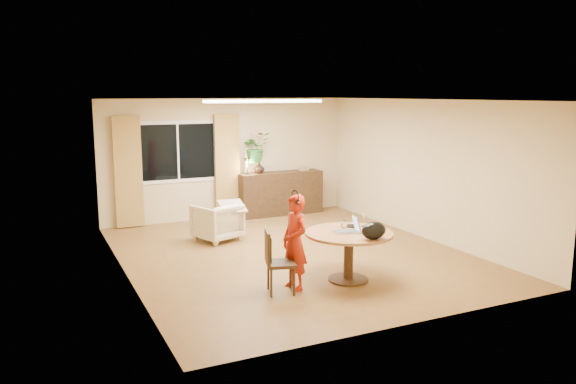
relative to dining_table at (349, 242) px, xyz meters
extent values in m
plane|color=brown|center=(-0.15, 1.57, -0.57)|extent=(6.50, 6.50, 0.00)
plane|color=white|center=(-0.15, 1.57, 2.03)|extent=(6.50, 6.50, 0.00)
plane|color=tan|center=(-0.15, 4.82, 0.73)|extent=(5.50, 0.00, 5.50)
plane|color=tan|center=(-2.90, 1.57, 0.73)|extent=(0.00, 6.50, 6.50)
plane|color=tan|center=(2.60, 1.57, 0.73)|extent=(0.00, 6.50, 6.50)
cube|color=white|center=(-1.25, 4.81, 0.93)|extent=(1.70, 0.02, 1.30)
cube|color=black|center=(-1.25, 4.80, 0.93)|extent=(1.55, 0.01, 1.15)
cube|color=white|center=(-1.25, 4.80, 0.93)|extent=(0.04, 0.01, 1.15)
cube|color=olive|center=(-2.30, 4.73, 0.57)|extent=(0.55, 0.08, 2.25)
cube|color=olive|center=(-0.20, 4.73, 0.57)|extent=(0.55, 0.08, 2.25)
cube|color=white|center=(-0.15, 2.77, 1.99)|extent=(2.20, 0.35, 0.05)
cylinder|color=brown|center=(0.00, 0.00, 0.14)|extent=(1.28, 1.28, 0.04)
cylinder|color=black|center=(0.00, 0.00, -0.23)|extent=(0.14, 0.14, 0.69)
cylinder|color=black|center=(0.00, 0.00, -0.56)|extent=(0.59, 0.59, 0.03)
imported|color=red|center=(-0.86, 0.03, 0.10)|extent=(0.52, 0.37, 1.34)
imported|color=#C1AD99|center=(-1.01, 3.02, -0.23)|extent=(0.96, 0.98, 0.69)
cube|color=black|center=(0.99, 4.58, -0.09)|extent=(1.93, 0.47, 0.97)
imported|color=black|center=(0.48, 4.58, 0.52)|extent=(0.27, 0.27, 0.25)
imported|color=#306F29|center=(0.40, 4.58, 0.97)|extent=(0.67, 0.60, 0.66)
camera|label=1|loc=(-4.16, -6.75, 2.14)|focal=35.00mm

